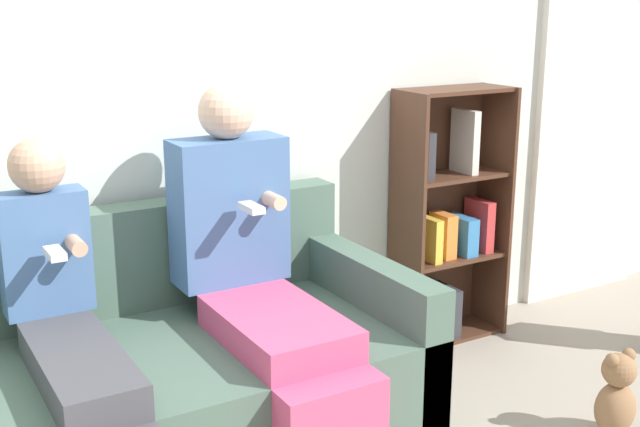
{
  "coord_description": "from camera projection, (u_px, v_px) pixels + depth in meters",
  "views": [
    {
      "loc": [
        -0.76,
        -1.89,
        1.57
      ],
      "look_at": [
        0.71,
        0.62,
        0.79
      ],
      "focal_mm": 45.0,
      "sensor_mm": 36.0,
      "label": 1
    }
  ],
  "objects": [
    {
      "name": "back_wall",
      "position": [
        91.0,
        83.0,
        2.91
      ],
      "size": [
        10.0,
        0.06,
        2.55
      ],
      "color": "silver",
      "rests_on": "ground_plane"
    },
    {
      "name": "teddy_bear",
      "position": [
        616.0,
        395.0,
        2.95
      ],
      "size": [
        0.17,
        0.14,
        0.33
      ],
      "color": "#936B47",
      "rests_on": "ground_plane"
    },
    {
      "name": "child_seated",
      "position": [
        73.0,
        338.0,
        2.45
      ],
      "size": [
        0.28,
        0.91,
        1.14
      ],
      "color": "#47474C",
      "rests_on": "ground_plane"
    },
    {
      "name": "couch",
      "position": [
        106.0,
        400.0,
        2.67
      ],
      "size": [
        2.14,
        0.93,
        0.84
      ],
      "color": "#4C6656",
      "rests_on": "ground_plane"
    },
    {
      "name": "adult_seated",
      "position": [
        259.0,
        273.0,
        2.78
      ],
      "size": [
        0.41,
        0.89,
        1.28
      ],
      "color": "#DB4C75",
      "rests_on": "ground_plane"
    },
    {
      "name": "bookshelf",
      "position": [
        445.0,
        225.0,
        3.74
      ],
      "size": [
        0.53,
        0.26,
        1.19
      ],
      "color": "#4C2D1E",
      "rests_on": "ground_plane"
    },
    {
      "name": "curtain_panel",
      "position": [
        594.0,
        92.0,
        4.18
      ],
      "size": [
        0.78,
        0.04,
        2.2
      ],
      "color": "silver",
      "rests_on": "ground_plane"
    }
  ]
}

